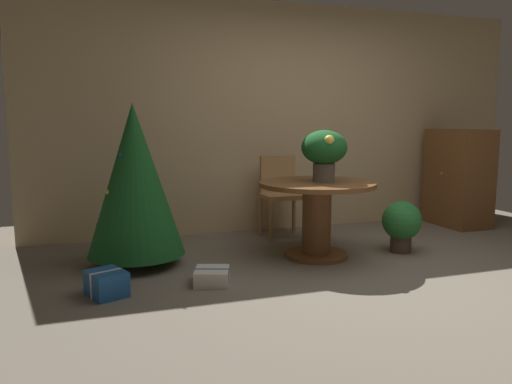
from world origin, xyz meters
name	(u,v)px	position (x,y,z in m)	size (l,w,h in m)	color
ground_plane	(394,281)	(0.00, 0.00, 0.00)	(6.60, 6.60, 0.00)	#756B5B
back_wall_panel	(289,118)	(0.00, 2.20, 1.30)	(6.00, 0.10, 2.60)	tan
round_dining_table	(317,208)	(-0.27, 0.87, 0.46)	(1.08, 1.08, 0.71)	brown
flower_vase	(324,150)	(-0.20, 0.88, 1.00)	(0.42, 0.43, 0.48)	#665B51
wooden_chair_far	(281,190)	(-0.27, 1.79, 0.51)	(0.45, 0.38, 0.89)	#B27F4C
holiday_tree	(135,180)	(-1.89, 1.13, 0.76)	(0.85, 0.85, 1.42)	brown
gift_box_blue	(107,284)	(-2.18, 0.39, 0.09)	(0.33, 0.35, 0.19)	#1E569E
gift_box_cream	(212,276)	(-1.39, 0.41, 0.06)	(0.34, 0.35, 0.12)	silver
wooden_cabinet	(458,178)	(1.99, 1.64, 0.59)	(0.49, 0.75, 1.17)	brown
potted_plant	(402,223)	(0.59, 0.76, 0.29)	(0.38, 0.38, 0.50)	#4C382D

